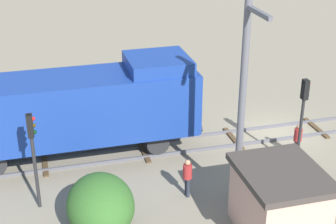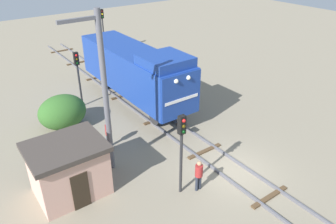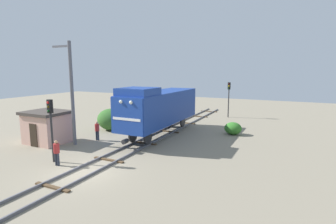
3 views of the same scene
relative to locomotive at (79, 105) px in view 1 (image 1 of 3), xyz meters
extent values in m
plane|color=gray|center=(0.00, -9.94, -2.77)|extent=(90.00, 90.00, 0.00)
cube|color=#595960|center=(-0.72, -9.94, -2.69)|extent=(0.10, 56.31, 0.16)
cube|color=#595960|center=(0.72, -9.94, -2.69)|extent=(0.10, 56.31, 0.16)
cube|color=#4C3823|center=(0.00, -12.29, -2.73)|extent=(2.40, 0.24, 0.09)
cube|color=#4C3823|center=(0.00, -7.60, -2.73)|extent=(2.40, 0.24, 0.09)
cube|color=#4C3823|center=(0.00, -2.90, -2.73)|extent=(2.40, 0.24, 0.09)
cube|color=#4C3823|center=(0.00, 1.79, -2.73)|extent=(2.40, 0.24, 0.09)
cube|color=navy|center=(0.00, 0.24, -0.06)|extent=(2.90, 11.00, 2.90)
cube|color=navy|center=(0.00, -3.66, 1.69)|extent=(2.75, 2.80, 0.60)
cube|color=navy|center=(0.00, -5.31, -0.06)|extent=(2.84, 0.10, 2.84)
cube|color=white|center=(0.00, -5.35, -0.26)|extent=(2.46, 0.06, 0.20)
sphere|color=white|center=(-0.45, -5.36, 1.04)|extent=(0.28, 0.28, 0.28)
sphere|color=white|center=(0.45, -5.36, 1.04)|extent=(0.28, 0.28, 0.28)
cylinder|color=#262628|center=(0.00, -5.61, -1.91)|extent=(0.36, 0.50, 0.36)
cylinder|color=#262628|center=(-0.72, -3.46, -2.06)|extent=(0.18, 1.10, 1.10)
cylinder|color=#262628|center=(0.72, -3.46, -2.06)|extent=(0.18, 1.10, 1.10)
cylinder|color=#262628|center=(-3.20, -9.41, -0.65)|extent=(0.14, 0.14, 4.26)
cube|color=black|center=(-3.20, -9.41, 1.03)|extent=(0.32, 0.24, 0.90)
sphere|color=red|center=(-3.20, -9.55, 1.30)|extent=(0.16, 0.16, 0.16)
sphere|color=#3C3306|center=(-3.20, -9.55, 1.02)|extent=(0.16, 0.16, 0.16)
sphere|color=black|center=(-3.20, -9.55, 0.74)|extent=(0.16, 0.16, 0.16)
cylinder|color=#262628|center=(-3.40, 2.16, -0.72)|extent=(0.14, 0.14, 4.10)
cube|color=black|center=(-3.40, 2.16, 0.88)|extent=(0.32, 0.24, 0.90)
sphere|color=red|center=(-3.40, 2.02, 1.15)|extent=(0.16, 0.16, 0.16)
sphere|color=#3C3306|center=(-3.40, 2.02, 0.87)|extent=(0.16, 0.16, 0.16)
sphere|color=black|center=(-3.40, 2.02, 0.59)|extent=(0.16, 0.16, 0.16)
cylinder|color=#262B38|center=(-2.50, -9.81, -2.35)|extent=(0.15, 0.15, 0.85)
cylinder|color=#262B38|center=(-2.30, -9.81, -2.35)|extent=(0.15, 0.15, 0.85)
cylinder|color=maroon|center=(-2.40, -9.81, -1.61)|extent=(0.38, 0.38, 0.62)
sphere|color=tan|center=(-2.40, -9.81, -1.19)|extent=(0.23, 0.23, 0.23)
cylinder|color=#262B38|center=(-4.30, -3.83, -2.35)|extent=(0.15, 0.15, 0.85)
cylinder|color=#262B38|center=(-4.10, -3.83, -2.35)|extent=(0.15, 0.15, 0.85)
cylinder|color=maroon|center=(-4.20, -3.83, -1.61)|extent=(0.38, 0.38, 0.62)
sphere|color=tan|center=(-4.20, -3.83, -1.19)|extent=(0.23, 0.23, 0.23)
cylinder|color=#595960|center=(-5.00, -5.70, 1.44)|extent=(0.28, 0.28, 8.43)
cube|color=#595960|center=(-5.90, -5.70, 5.26)|extent=(1.80, 0.16, 0.16)
cube|color=#D19E8C|center=(-7.50, -6.29, -1.52)|extent=(3.20, 2.60, 2.50)
cube|color=#3F3833|center=(-7.50, -6.29, -0.15)|extent=(3.50, 2.90, 0.24)
cube|color=#2D2319|center=(-7.50, -7.61, -1.82)|extent=(0.80, 0.06, 1.90)
ellipsoid|color=#316026|center=(-5.57, -0.05, -1.66)|extent=(3.06, 2.51, 2.23)
ellipsoid|color=#317026|center=(6.15, 3.47, -2.17)|extent=(1.65, 1.35, 1.20)
camera|label=1|loc=(-21.49, 1.68, 9.40)|focal=55.00mm
camera|label=2|loc=(-10.94, -19.06, 8.32)|focal=35.00mm
camera|label=3|loc=(11.18, -21.37, 3.42)|focal=28.00mm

